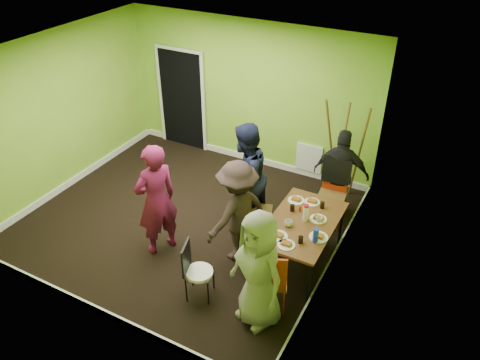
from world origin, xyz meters
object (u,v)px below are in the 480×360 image
Objects in this scene: person_left_near at (237,212)px; person_front_end at (258,270)px; blue_bottle at (316,235)px; thermos at (306,213)px; person_standing at (156,200)px; dining_table at (302,225)px; person_back_end at (341,173)px; chair_bentwood at (195,268)px; easel at (343,154)px; chair_left_far at (255,207)px; orange_bottle at (300,208)px; chair_front_end at (271,279)px; chair_back_end at (336,177)px; chair_left_near at (251,229)px; person_left_far at (245,178)px.

person_left_near is 1.22m from person_front_end.
thermos is at bearing 127.74° from blue_bottle.
person_front_end is at bearing 98.70° from person_standing.
dining_table is 0.97× the size of person_back_end.
person_standing reaches higher than person_left_near.
chair_bentwood is 3.28m from easel.
person_back_end reaches higher than dining_table.
person_back_end reaches higher than chair_left_far.
orange_bottle is 0.05× the size of person_standing.
chair_front_end is at bearing -113.32° from blue_bottle.
person_standing is (-2.04, -2.02, 0.13)m from chair_back_end.
chair_left_near and chair_bentwood have the same top height.
thermos is 0.47m from blue_bottle.
person_left_near is at bearing -145.29° from orange_bottle.
person_back_end is (1.10, 2.72, 0.30)m from chair_bentwood.
chair_left_near is at bearing 143.42° from person_left_near.
chair_back_end is at bearing 88.05° from dining_table.
chair_left_near is 4.18× the size of blue_bottle.
person_front_end is at bearing 31.36° from chair_left_near.
easel is at bearing 67.21° from chair_front_end.
person_left_far reaches higher than chair_bentwood.
person_left_near is at bearing 54.61° from person_back_end.
person_left_far reaches higher than chair_left_far.
orange_bottle is (-0.14, 0.17, -0.07)m from thermos.
person_back_end is (0.07, 1.42, -0.10)m from thermos.
person_left_far is (-1.14, 0.44, 0.20)m from dining_table.
orange_bottle is at bearing 63.69° from chair_left_far.
chair_bentwood is at bearing -15.04° from chair_left_near.
person_front_end is at bearing 79.50° from person_back_end.
easel reaches higher than chair_front_end.
chair_back_end is at bearing 116.82° from chair_left_far.
chair_left_far is 4.55× the size of blue_bottle.
person_standing is (-1.28, -0.51, 0.42)m from chair_left_near.
chair_bentwood is at bearing -155.77° from person_front_end.
person_back_end reaches higher than chair_left_near.
easel is 1.16× the size of person_left_near.
chair_left_near is 1.00× the size of chair_bentwood.
blue_bottle is 0.13× the size of person_left_near.
person_standing is at bearing -67.91° from chair_left_near.
chair_left_far is 0.56× the size of person_front_end.
person_left_far is at bearing 159.05° from dining_table.
chair_front_end is 4.16× the size of thermos.
person_left_far is 1.96m from person_front_end.
easel is at bearing 161.08° from chair_left_near.
orange_bottle is at bearing 119.81° from dining_table.
chair_left_far is 10.52× the size of orange_bottle.
chair_bentwood is (-1.01, -1.25, -0.22)m from dining_table.
person_back_end is (0.97, 1.76, -0.04)m from person_left_near.
person_left_far is (-0.13, 1.69, 0.43)m from chair_bentwood.
chair_bentwood is at bearing -120.83° from orange_bottle.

